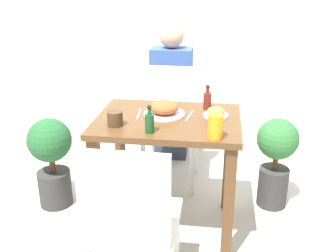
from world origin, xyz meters
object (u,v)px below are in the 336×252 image
Objects in this scene: chair_near at (131,218)px; juice_glass at (215,127)px; chair_far at (172,119)px; drink_cup at (115,119)px; side_plate at (216,112)px; condiment_bottle at (150,122)px; potted_plant_right at (276,156)px; food_plate at (164,109)px; person_figure at (171,94)px; potted_plant_left at (51,157)px; sauce_bottle at (207,100)px.

chair_near reaches higher than juice_glass.
chair_far is 0.89m from drink_cup.
condiment_bottle is at bearing -138.98° from side_plate.
potted_plant_right is at bearing 56.04° from juice_glass.
juice_glass is at bearing -123.96° from potted_plant_right.
food_plate reaches higher than potted_plant_right.
drink_cup is 0.57m from juice_glass.
condiment_bottle is at bearing 174.27° from juice_glass.
condiment_bottle reaches higher than side_plate.
person_figure reaches higher than drink_cup.
chair_far reaches higher than drink_cup.
chair_far is at bearing 33.42° from potted_plant_left.
person_figure is at bearing 94.93° from food_plate.
food_plate is at bearing -87.23° from chair_far.
potted_plant_right is (1.53, 0.20, 0.01)m from potted_plant_left.
juice_glass is (0.00, -0.34, 0.04)m from side_plate.
chair_far is 1.36× the size of potted_plant_right.
sauce_bottle is at bearing 31.23° from food_plate.
juice_glass is at bearing -45.30° from food_plate.
side_plate is (0.36, 0.73, 0.28)m from chair_near.
juice_glass reaches higher than side_plate.
chair_near reaches higher than drink_cup.
condiment_bottle is (-0.29, -0.43, 0.00)m from sauce_bottle.
sauce_bottle is at bearing 97.64° from juice_glass.
food_plate is at bearing -85.07° from person_figure.
potted_plant_left is (-0.55, 0.31, -0.42)m from drink_cup.
juice_glass reaches higher than drink_cup.
chair_far is 0.93m from potted_plant_left.
drink_cup is (-0.55, -0.23, 0.02)m from side_plate.
chair_far is at bearing 158.00° from potted_plant_right.
food_plate is 1.59× the size of condiment_bottle.
person_figure reaches higher than potted_plant_left.
side_plate is at bearing -68.11° from person_figure.
side_plate is 0.23× the size of potted_plant_right.
sauce_bottle reaches higher than chair_far.
side_plate is 0.96× the size of condiment_bottle.
chair_near is at bearing -88.78° from person_figure.
food_plate is at bearing -157.58° from potted_plant_right.
drink_cup is 1.24m from person_figure.
juice_glass reaches higher than potted_plant_right.
food_plate is 0.32m from drink_cup.
side_plate reaches higher than potted_plant_left.
chair_near reaches higher than potted_plant_left.
juice_glass is (0.36, 0.39, 0.32)m from chair_near.
food_plate is 1.03m from person_figure.
condiment_bottle is at bearing -19.02° from drink_cup.
sauce_bottle is (0.50, 0.36, 0.02)m from drink_cup.
chair_near and chair_far have the same top height.
potted_plant_left is (-1.11, 0.08, -0.40)m from side_plate.
side_plate is 0.23× the size of potted_plant_left.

